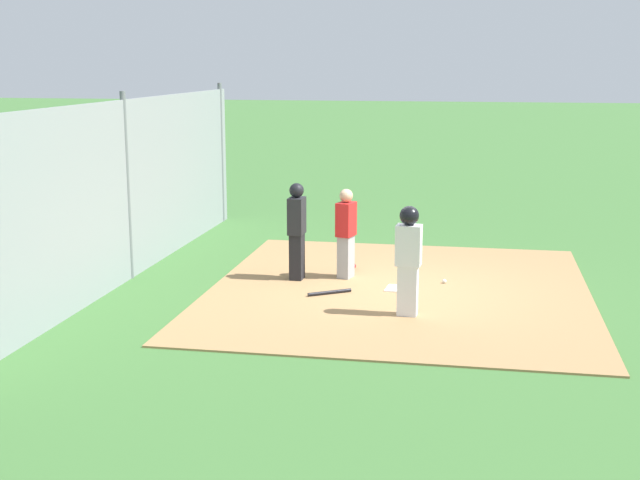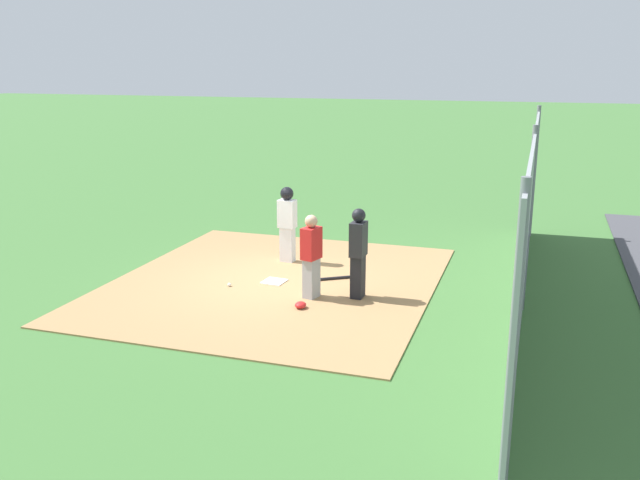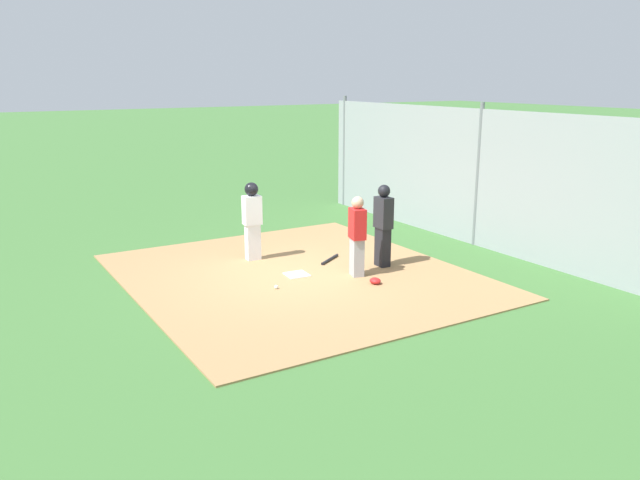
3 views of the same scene
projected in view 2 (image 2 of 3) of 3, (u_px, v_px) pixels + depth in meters
ground_plane at (274, 283)px, 13.86m from camera, size 140.00×140.00×0.00m
dirt_infield at (274, 283)px, 13.85m from camera, size 7.20×6.40×0.03m
home_plate at (274, 281)px, 13.85m from camera, size 0.48×0.48×0.02m
catcher at (311, 255)px, 12.74m from camera, size 0.43×0.35×1.61m
umpire at (358, 251)px, 12.72m from camera, size 0.39×0.28×1.73m
runner at (287, 219)px, 15.05m from camera, size 0.30×0.40×1.70m
baseball_bat at (334, 278)px, 13.99m from camera, size 0.48×0.68×0.06m
catcher_mask at (301, 305)px, 12.36m from camera, size 0.24×0.20×0.12m
baseball at (229, 285)px, 13.56m from camera, size 0.07×0.07×0.07m
backstop_fence at (528, 224)px, 11.99m from camera, size 12.00×0.10×3.35m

